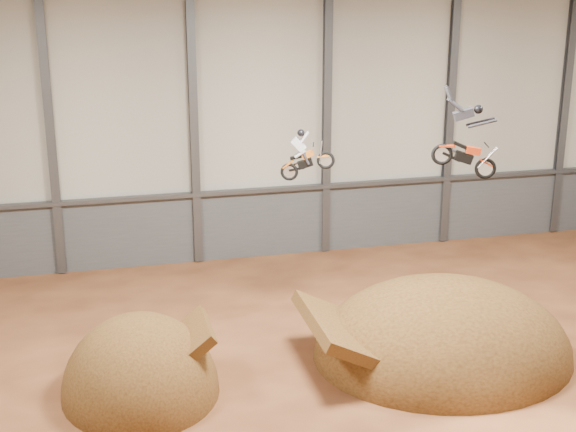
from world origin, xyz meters
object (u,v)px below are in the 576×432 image
at_px(takeoff_ramp, 141,391).
at_px(fmx_rider_b, 462,134).
at_px(fmx_rider_a, 311,150).
at_px(landing_ramp, 442,354).

distance_m(takeoff_ramp, fmx_rider_b, 14.61).
relative_size(takeoff_ramp, fmx_rider_a, 2.84).
bearing_deg(takeoff_ramp, fmx_rider_a, 30.95).
distance_m(takeoff_ramp, landing_ramp, 11.44).
xyz_separation_m(landing_ramp, fmx_rider_a, (-4.12, 4.32, 7.35)).
height_order(fmx_rider_a, fmx_rider_b, fmx_rider_b).
bearing_deg(takeoff_ramp, fmx_rider_b, 1.68).
xyz_separation_m(takeoff_ramp, landing_ramp, (11.44, 0.07, 0.00)).
height_order(landing_ramp, fmx_rider_a, fmx_rider_a).
relative_size(landing_ramp, fmx_rider_a, 4.50).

